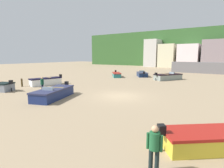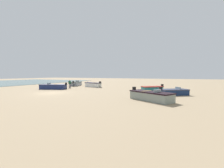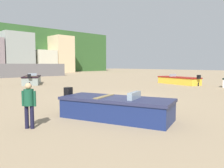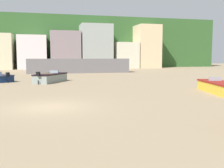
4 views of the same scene
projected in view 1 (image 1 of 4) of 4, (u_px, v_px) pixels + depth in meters
The scene contains 16 objects.
ground_plane at pixel (119, 96), 17.14m from camera, with size 160.00×160.00×0.00m, color #9A8364.
headland_hill at pixel (207, 49), 70.50m from camera, with size 90.00×32.00×12.82m, color #305828.
harbor_pier at pixel (213, 68), 38.70m from camera, with size 17.00×2.40×2.40m, color slate.
townhouse_far_left at pixel (153, 53), 63.23m from camera, with size 4.51×6.15×9.39m, color beige.
townhouse_left at pixel (167, 56), 60.12m from camera, with size 5.17×5.29×7.65m, color beige.
townhouse_centre_left at pixel (189, 56), 56.96m from camera, with size 6.12×6.33×7.40m, color silver.
townhouse_centre at pixel (215, 54), 52.51m from camera, with size 6.69×5.27×8.45m, color gray.
boat_navy_0 at pixel (142, 74), 33.33m from camera, with size 3.33×3.87×1.10m.
boat_yellow_1 at pixel (220, 139), 7.38m from camera, with size 4.69×4.16×1.10m.
boat_teal_3 at pixel (117, 75), 32.56m from camera, with size 3.16×3.53×1.11m.
boat_white_4 at pixel (46, 81), 23.45m from camera, with size 2.26×4.28×1.28m.
boat_grey_6 at pixel (168, 77), 28.64m from camera, with size 3.82×4.87×1.26m.
boat_navy_7 at pixel (54, 93), 16.12m from camera, with size 3.20×4.98×1.21m.
mooring_post_near_water at pixel (22, 83), 22.29m from camera, with size 0.21×0.21×1.01m, color #443519.
beach_walker_foreground at pixel (42, 83), 18.72m from camera, with size 0.48×0.48×1.62m.
beach_walker_distant at pixel (154, 145), 5.73m from camera, with size 0.54×0.37×1.62m.
Camera 1 is at (8.68, -14.35, 3.78)m, focal length 28.82 mm.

